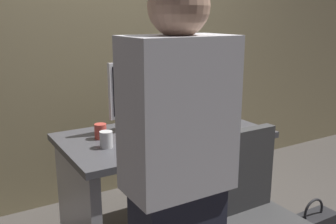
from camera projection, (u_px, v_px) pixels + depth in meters
wall_back at (106, 15)px, 3.05m from camera, size 6.40×0.10×3.00m
desk at (164, 168)px, 2.53m from camera, size 1.32×0.74×0.76m
person_at_desk at (178, 190)px, 1.47m from camera, size 0.40×0.24×1.64m
monitor at (146, 90)px, 2.52m from camera, size 0.54×0.15×0.46m
keyboard at (171, 138)px, 2.32m from camera, size 0.44×0.15×0.02m
mouse at (205, 130)px, 2.47m from camera, size 0.06×0.10×0.03m
cup_near_keyboard at (106, 139)px, 2.18m from camera, size 0.07×0.07×0.10m
cup_by_monitor at (100, 131)px, 2.34m from camera, size 0.07×0.07×0.09m
book_stack at (200, 109)px, 2.81m from camera, size 0.21×0.17×0.14m
cell_phone at (225, 128)px, 2.56m from camera, size 0.10×0.15×0.01m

